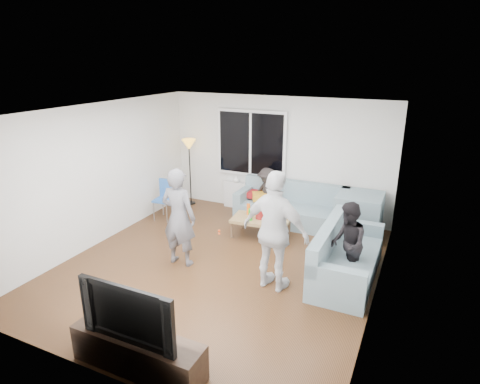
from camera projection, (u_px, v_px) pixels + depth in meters
The scene contains 32 objects.
floor at pixel (220, 266), 6.86m from camera, with size 5.00×5.50×0.04m, color #56351C.
ceiling at pixel (217, 110), 6.02m from camera, with size 5.00×5.50×0.04m, color white.
wall_back at pixel (278, 156), 8.82m from camera, with size 5.00×0.04×2.60m, color silver.
wall_front at pixel (90, 273), 4.06m from camera, with size 5.00×0.04×2.60m, color silver.
wall_left at pixel (98, 175), 7.45m from camera, with size 0.04×5.50×2.60m, color silver.
wall_right at pixel (384, 218), 5.43m from camera, with size 0.04×5.50×2.60m, color silver.
window_frame at pixel (251, 143), 8.91m from camera, with size 1.62×0.06×1.47m, color white.
window_glass at pixel (251, 144), 8.88m from camera, with size 1.50×0.02×1.35m, color black.
window_mullion at pixel (250, 144), 8.87m from camera, with size 0.05×0.03×1.35m, color white.
radiator at pixel (250, 197), 9.27m from camera, with size 1.30×0.12×0.62m, color silver.
potted_plant at pixel (269, 179), 8.90m from camera, with size 0.20×0.16×0.36m, color #366C2B.
vase at pixel (236, 179), 9.26m from camera, with size 0.15×0.15×0.16m, color white.
sofa_back_section at pixel (290, 204), 8.47m from camera, with size 2.30×0.85×0.85m, color gray, non-canonical shape.
sofa_right_section at pixel (348, 253), 6.37m from camera, with size 0.85×2.00×0.85m, color gray, non-canonical shape.
sofa_corner at pixel (359, 215), 7.91m from camera, with size 0.85×0.85×0.85m, color gray.
cushion_yellow at pixel (261, 196), 8.69m from camera, with size 0.38×0.32×0.14m, color orange.
cushion_red at pixel (253, 194), 8.85m from camera, with size 0.36×0.30×0.13m, color maroon.
coffee_table at pixel (261, 228), 7.86m from camera, with size 1.10×0.60×0.40m, color tan.
pitcher at pixel (260, 214), 7.77m from camera, with size 0.17×0.17×0.17m, color maroon.
side_chair at pixel (164, 200), 8.69m from camera, with size 0.40×0.40×0.86m, color #295EB2, non-canonical shape.
floor_lamp at pixel (190, 172), 9.50m from camera, with size 0.32×0.32×1.56m, color gold, non-canonical shape.
player_left at pixel (179, 217), 6.68m from camera, with size 0.61×0.40×1.68m, color #55545A.
player_right at pixel (275, 232), 5.92m from camera, with size 1.08×0.45×1.85m, color silver.
spectator_right at pixel (347, 244), 6.15m from camera, with size 0.64×0.50×1.31m, color black.
spectator_back at pixel (267, 194), 8.67m from camera, with size 0.74×0.42×1.14m, color black.
tv_console at pixel (138, 352), 4.52m from camera, with size 1.60×0.40×0.44m, color #36261B.
television at pixel (134, 309), 4.34m from camera, with size 1.20×0.16×0.69m, color black.
bottle_e at pixel (279, 215), 7.70m from camera, with size 0.07×0.07×0.18m, color black.
bottle_d at pixel (269, 216), 7.58m from camera, with size 0.07×0.07×0.24m, color #CC4912.
bottle_a at pixel (248, 209), 7.96m from camera, with size 0.07×0.07×0.22m, color #F55D0E.
bottle_c at pixel (265, 212), 7.83m from camera, with size 0.07×0.07×0.22m, color black.
bottle_b at pixel (250, 215), 7.67m from camera, with size 0.08×0.08×0.23m, color #21981B.
Camera 1 is at (2.90, -5.38, 3.36)m, focal length 30.17 mm.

